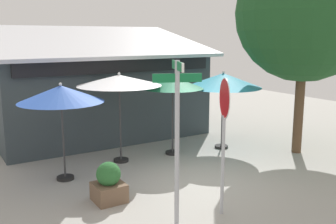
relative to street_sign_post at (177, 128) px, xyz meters
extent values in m
cube|color=#9E9B93|center=(1.73, 1.78, -2.02)|extent=(28.00, 28.00, 0.10)
cube|color=#333D42|center=(1.45, 7.63, -0.44)|extent=(7.25, 4.14, 3.06)
cube|color=silver|center=(1.45, 7.48, 1.51)|extent=(7.75, 4.76, 1.13)
cube|color=black|center=(1.45, 5.51, 0.74)|extent=(6.65, 0.16, 0.44)
cylinder|color=#A8AAB2|center=(0.00, 0.00, -0.36)|extent=(0.09, 0.09, 3.21)
cube|color=#116B38|center=(0.00, 0.00, 1.14)|extent=(0.37, 0.85, 0.16)
cube|color=#116B38|center=(0.00, 0.00, 0.92)|extent=(0.85, 0.37, 0.16)
cube|color=white|center=(-0.18, -0.44, 1.14)|extent=(0.05, 0.07, 0.16)
cylinder|color=#A8AAB2|center=(1.10, -0.03, -0.92)|extent=(0.07, 0.07, 2.09)
cylinder|color=white|center=(1.10, -0.03, 0.46)|extent=(0.37, 0.74, 0.82)
cylinder|color=red|center=(1.10, -0.03, 0.46)|extent=(0.36, 0.70, 0.77)
cylinder|color=black|center=(-1.08, 3.62, -1.93)|extent=(0.44, 0.44, 0.08)
cylinder|color=#333335|center=(-1.08, 3.62, -0.93)|extent=(0.05, 0.05, 2.07)
cone|color=#2D56B7|center=(-1.08, 3.62, 0.27)|extent=(2.13, 2.13, 0.42)
sphere|color=silver|center=(-1.08, 3.62, 0.50)|extent=(0.08, 0.08, 0.08)
cylinder|color=black|center=(0.77, 4.20, -1.93)|extent=(0.44, 0.44, 0.08)
cylinder|color=#333335|center=(0.77, 4.20, -0.81)|extent=(0.05, 0.05, 2.31)
cone|color=white|center=(0.77, 4.20, 0.44)|extent=(2.42, 2.42, 0.30)
sphere|color=silver|center=(0.77, 4.20, 0.62)|extent=(0.08, 0.08, 0.08)
cylinder|color=black|center=(2.46, 4.03, -1.93)|extent=(0.44, 0.44, 0.08)
cylinder|color=#333335|center=(2.46, 4.03, -0.90)|extent=(0.05, 0.05, 2.12)
cone|color=#1E724C|center=(2.46, 4.03, 0.29)|extent=(1.90, 1.90, 0.36)
sphere|color=silver|center=(2.46, 4.03, 0.49)|extent=(0.08, 0.08, 0.08)
cylinder|color=black|center=(4.20, 3.76, -1.93)|extent=(0.44, 0.44, 0.08)
cylinder|color=#333335|center=(4.20, 3.76, -0.93)|extent=(0.05, 0.05, 2.07)
cone|color=#2D99BC|center=(4.20, 3.76, 0.28)|extent=(2.47, 2.47, 0.46)
sphere|color=silver|center=(4.20, 3.76, 0.54)|extent=(0.08, 0.08, 0.08)
cylinder|color=brown|center=(5.93, 2.12, -0.58)|extent=(0.29, 0.29, 2.77)
sphere|color=#1E4C23|center=(5.93, 2.12, 2.36)|extent=(4.15, 4.15, 4.15)
cube|color=brown|center=(-0.65, 1.77, -1.76)|extent=(0.67, 0.67, 0.42)
sphere|color=#28602D|center=(-0.65, 1.77, -1.33)|extent=(0.55, 0.55, 0.55)
camera|label=1|loc=(-3.83, -5.87, 1.67)|focal=41.59mm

